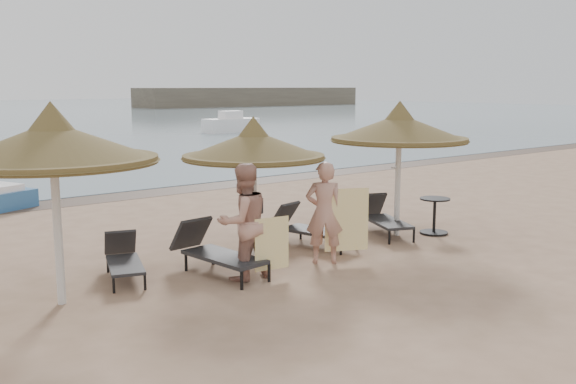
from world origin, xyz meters
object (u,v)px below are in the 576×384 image
palapa_center (254,146)px  person_right (324,205)px  lounger_far_left (124,258)px  lounger_near_left (214,250)px  side_table (434,217)px  person_left (243,213)px  palapa_right (399,129)px  lounger_far_right (382,217)px  lounger_near_right (308,227)px  palapa_left (53,144)px

palapa_center → person_right: bearing=-55.9°
lounger_far_left → lounger_near_left: bearing=-10.6°
palapa_center → side_table: bearing=-11.5°
person_left → person_right: person_left is taller
palapa_right → person_right: palapa_right is taller
palapa_center → lounger_far_right: size_ratio=1.40×
side_table → person_right: 3.66m
person_right → palapa_center: bearing=-17.7°
lounger_far_left → side_table: size_ratio=2.13×
lounger_far_left → lounger_near_left: size_ratio=0.82×
lounger_far_right → lounger_far_left: bearing=-162.2°
palapa_center → person_right: 1.77m
palapa_center → palapa_right: 3.62m
person_right → lounger_far_right: bearing=-120.5°
palapa_right → person_right: size_ratio=1.35×
person_left → person_right: 1.78m
palapa_center → lounger_far_left: palapa_center is taller
palapa_right → lounger_near_right: (-2.13, 0.57, -2.02)m
lounger_near_right → palapa_right: bearing=-28.8°
lounger_near_right → person_right: 1.61m
side_table → palapa_right: bearing=151.4°
lounger_far_right → side_table: bearing=-18.8°
palapa_right → lounger_near_left: palapa_right is taller
lounger_near_right → person_left: size_ratio=0.85×
palapa_left → palapa_center: palapa_left is taller
palapa_center → person_right: palapa_center is taller
lounger_near_left → lounger_near_right: size_ratio=1.06×
palapa_left → palapa_right: palapa_left is taller
lounger_near_right → side_table: (2.91, -1.00, 0.00)m
palapa_right → lounger_near_right: size_ratio=1.52×
palapa_center → lounger_near_right: 2.33m
lounger_near_right → lounger_near_left: bearing=177.7°
lounger_far_right → person_left: person_left is taller
lounger_far_right → person_left: bearing=-145.8°
palapa_right → person_left: (-4.57, -0.61, -1.22)m
palapa_right → lounger_near_left: (-4.78, 0.03, -1.98)m
lounger_far_left → person_right: bearing=-5.6°
palapa_right → person_left: bearing=-172.4°
palapa_right → person_right: (-2.79, -0.70, -1.27)m
person_left → person_right: size_ratio=1.04×
lounger_far_right → side_table: 1.18m
palapa_right → lounger_far_left: palapa_right is taller
palapa_center → lounger_far_left: (-2.58, 0.33, -1.86)m
palapa_right → lounger_far_right: palapa_right is taller
lounger_far_right → side_table: (0.89, -0.77, 0.01)m
lounger_far_left → lounger_far_right: 6.07m
palapa_center → lounger_near_left: (-1.19, -0.44, -1.78)m
lounger_near_right → lounger_far_left: bearing=162.9°
lounger_near_right → person_right: (-0.66, -1.27, 0.74)m
palapa_center → lounger_near_left: size_ratio=1.31×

